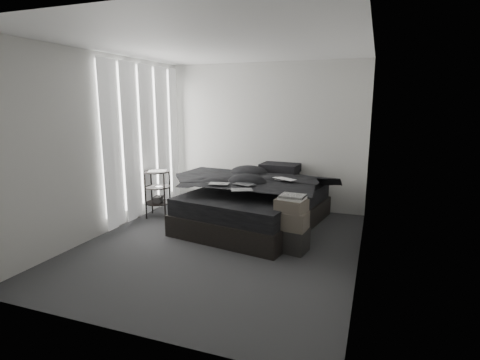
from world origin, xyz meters
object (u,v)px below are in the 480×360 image
(bed, at_px, (255,215))
(box_lower, at_px, (291,240))
(laptop, at_px, (282,174))
(side_stand, at_px, (158,194))

(bed, relative_size, box_lower, 5.59)
(bed, distance_m, laptop, 0.81)
(laptop, height_order, side_stand, laptop)
(bed, xyz_separation_m, side_stand, (-1.68, -0.16, 0.23))
(bed, xyz_separation_m, laptop, (0.43, -0.02, 0.68))
(bed, height_order, laptop, laptop)
(bed, relative_size, side_stand, 2.96)
(laptop, xyz_separation_m, side_stand, (-2.11, -0.14, -0.45))
(box_lower, bearing_deg, bed, 131.31)
(side_stand, relative_size, box_lower, 1.89)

